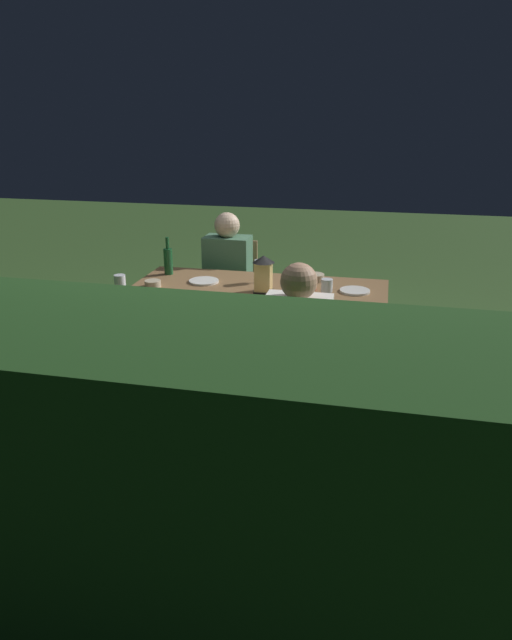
# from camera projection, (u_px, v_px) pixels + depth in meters

# --- Properties ---
(ground_plane) EXTENTS (16.00, 16.00, 0.00)m
(ground_plane) POSITION_uv_depth(u_px,v_px,m) (256.00, 384.00, 4.34)
(ground_plane) COLOR #385B28
(dining_table) EXTENTS (1.83, 0.97, 0.73)m
(dining_table) POSITION_uv_depth(u_px,v_px,m) (256.00, 298.00, 4.11)
(dining_table) COLOR olive
(dining_table) RESTS_ON ground
(chair_side_right_b) EXTENTS (0.42, 0.40, 0.87)m
(chair_side_right_b) POSITION_uv_depth(u_px,v_px,m) (157.00, 369.00, 3.46)
(chair_side_right_b) COLOR #9E7A51
(chair_side_right_b) RESTS_ON ground
(chair_side_right_a) EXTENTS (0.42, 0.40, 0.87)m
(chair_side_right_a) POSITION_uv_depth(u_px,v_px,m) (293.00, 382.00, 3.29)
(chair_side_right_a) COLOR #9E7A51
(chair_side_right_a) RESTS_ON ground
(person_in_cream) EXTENTS (0.38, 0.47, 1.15)m
(person_in_cream) POSITION_uv_depth(u_px,v_px,m) (299.00, 345.00, 3.42)
(person_in_cream) COLOR white
(person_in_cream) RESTS_ON ground
(chair_side_left_b) EXTENTS (0.42, 0.40, 0.87)m
(chair_side_left_b) POSITION_uv_depth(u_px,v_px,m) (232.00, 286.00, 5.06)
(chair_side_left_b) COLOR #9E7A51
(chair_side_left_b) RESTS_ON ground
(person_in_green) EXTENTS (0.38, 0.47, 1.15)m
(person_in_green) POSITION_uv_depth(u_px,v_px,m) (226.00, 275.00, 4.83)
(person_in_green) COLOR #4C7A5B
(person_in_green) RESTS_ON ground
(lantern_centerpiece) EXTENTS (0.15, 0.15, 0.27)m
(lantern_centerpiece) POSITION_uv_depth(u_px,v_px,m) (264.00, 272.00, 4.01)
(lantern_centerpiece) COLOR black
(lantern_centerpiece) RESTS_ON dining_table
(green_bottle_on_table) EXTENTS (0.07, 0.07, 0.29)m
(green_bottle_on_table) POSITION_uv_depth(u_px,v_px,m) (168.00, 260.00, 4.47)
(green_bottle_on_table) COLOR #195128
(green_bottle_on_table) RESTS_ON dining_table
(wine_glass_a) EXTENTS (0.08, 0.08, 0.17)m
(wine_glass_a) POSITION_uv_depth(u_px,v_px,m) (327.00, 287.00, 3.78)
(wine_glass_a) COLOR silver
(wine_glass_a) RESTS_ON dining_table
(wine_glass_b) EXTENTS (0.08, 0.08, 0.17)m
(wine_glass_b) POSITION_uv_depth(u_px,v_px,m) (120.00, 282.00, 3.87)
(wine_glass_b) COLOR silver
(wine_glass_b) RESTS_ON dining_table
(wine_glass_c) EXTENTS (0.08, 0.08, 0.17)m
(wine_glass_c) POSITION_uv_depth(u_px,v_px,m) (260.00, 267.00, 4.25)
(wine_glass_c) COLOR silver
(wine_glass_c) RESTS_ON dining_table
(plate_a) EXTENTS (0.22, 0.22, 0.01)m
(plate_a) POSITION_uv_depth(u_px,v_px,m) (204.00, 281.00, 4.29)
(plate_a) COLOR white
(plate_a) RESTS_ON dining_table
(plate_b) EXTENTS (0.24, 0.24, 0.01)m
(plate_b) POSITION_uv_depth(u_px,v_px,m) (207.00, 298.00, 3.92)
(plate_b) COLOR white
(plate_b) RESTS_ON dining_table
(plate_c) EXTENTS (0.21, 0.21, 0.01)m
(plate_c) POSITION_uv_depth(u_px,v_px,m) (355.00, 291.00, 4.07)
(plate_c) COLOR silver
(plate_c) RESTS_ON dining_table
(plate_d) EXTENTS (0.20, 0.20, 0.01)m
(plate_d) POSITION_uv_depth(u_px,v_px,m) (263.00, 306.00, 3.76)
(plate_d) COLOR white
(plate_d) RESTS_ON dining_table
(bowl_olives) EXTENTS (0.14, 0.14, 0.05)m
(bowl_olives) POSITION_uv_depth(u_px,v_px,m) (315.00, 277.00, 4.31)
(bowl_olives) COLOR #BCAD8E
(bowl_olives) RESTS_ON dining_table
(bowl_bread) EXTENTS (0.17, 0.17, 0.04)m
(bowl_bread) POSITION_uv_depth(u_px,v_px,m) (305.00, 286.00, 4.12)
(bowl_bread) COLOR #9E5138
(bowl_bread) RESTS_ON dining_table
(bowl_salad) EXTENTS (0.12, 0.12, 0.05)m
(bowl_salad) POSITION_uv_depth(u_px,v_px,m) (153.00, 283.00, 4.18)
(bowl_salad) COLOR #BCAD8E
(bowl_salad) RESTS_ON dining_table
(side_table) EXTENTS (0.54, 0.54, 0.65)m
(side_table) POSITION_uv_depth(u_px,v_px,m) (341.00, 565.00, 2.05)
(side_table) COLOR #937047
(side_table) RESTS_ON ground
(ice_bucket) EXTENTS (0.26, 0.26, 0.34)m
(ice_bucket) POSITION_uv_depth(u_px,v_px,m) (346.00, 491.00, 1.94)
(ice_bucket) COLOR #B2B7BF
(ice_bucket) RESTS_ON side_table
(hedge_backdrop) EXTENTS (4.90, 0.81, 1.29)m
(hedge_backdrop) POSITION_uv_depth(u_px,v_px,m) (126.00, 487.00, 2.12)
(hedge_backdrop) COLOR #234C1E
(hedge_backdrop) RESTS_ON ground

